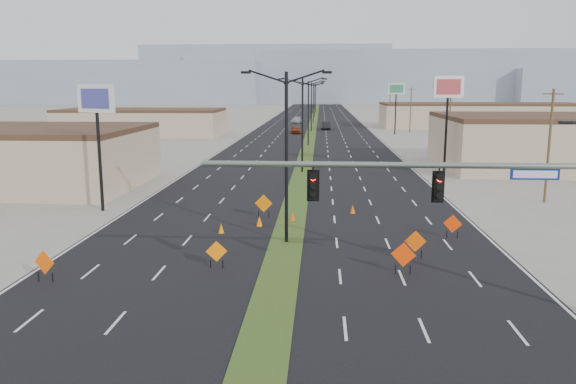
# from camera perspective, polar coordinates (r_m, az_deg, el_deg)

# --- Properties ---
(ground) EXTENTS (600.00, 600.00, 0.00)m
(ground) POSITION_cam_1_polar(r_m,az_deg,el_deg) (22.37, -2.10, -13.54)
(ground) COLOR gray
(ground) RESTS_ON ground
(road_surface) EXTENTS (25.00, 400.00, 0.02)m
(road_surface) POSITION_cam_1_polar(r_m,az_deg,el_deg) (120.67, 2.41, 6.31)
(road_surface) COLOR black
(road_surface) RESTS_ON ground
(median_strip) EXTENTS (2.00, 400.00, 0.04)m
(median_strip) POSITION_cam_1_polar(r_m,az_deg,el_deg) (120.67, 2.41, 6.31)
(median_strip) COLOR #3A4F1C
(median_strip) RESTS_ON ground
(building_sw_far) EXTENTS (30.00, 14.00, 4.50)m
(building_sw_far) POSITION_cam_1_polar(r_m,az_deg,el_deg) (110.87, -14.61, 6.76)
(building_sw_far) COLOR tan
(building_sw_far) RESTS_ON ground
(building_se_far) EXTENTS (44.00, 16.00, 5.00)m
(building_se_far) POSITION_cam_1_polar(r_m,az_deg,el_deg) (135.35, 18.94, 7.28)
(building_se_far) COLOR tan
(building_se_far) RESTS_ON ground
(mesa_west) EXTENTS (180.00, 50.00, 22.00)m
(mesa_west) POSITION_cam_1_polar(r_m,az_deg,el_deg) (324.14, -19.08, 10.43)
(mesa_west) COLOR #8392A3
(mesa_west) RESTS_ON ground
(mesa_center) EXTENTS (220.00, 50.00, 28.00)m
(mesa_center) POSITION_cam_1_polar(r_m,az_deg,el_deg) (322.58, 10.33, 11.37)
(mesa_center) COLOR #8392A3
(mesa_center) RESTS_ON ground
(mesa_backdrop) EXTENTS (140.00, 50.00, 32.00)m
(mesa_backdrop) POSITION_cam_1_polar(r_m,az_deg,el_deg) (341.87, -2.06, 11.82)
(mesa_backdrop) COLOR #8392A3
(mesa_backdrop) RESTS_ON ground
(signal_mast) EXTENTS (16.30, 0.60, 8.00)m
(signal_mast) POSITION_cam_1_polar(r_m,az_deg,el_deg) (23.66, 19.41, -0.60)
(signal_mast) COLOR slate
(signal_mast) RESTS_ON ground
(streetlight_0) EXTENTS (5.15, 0.24, 10.02)m
(streetlight_0) POSITION_cam_1_polar(r_m,az_deg,el_deg) (32.58, -0.17, 4.07)
(streetlight_0) COLOR black
(streetlight_0) RESTS_ON ground
(streetlight_1) EXTENTS (5.15, 0.24, 10.02)m
(streetlight_1) POSITION_cam_1_polar(r_m,az_deg,el_deg) (60.45, 1.47, 7.12)
(streetlight_1) COLOR black
(streetlight_1) RESTS_ON ground
(streetlight_2) EXTENTS (5.15, 0.24, 10.02)m
(streetlight_2) POSITION_cam_1_polar(r_m,az_deg,el_deg) (88.40, 2.08, 8.24)
(streetlight_2) COLOR black
(streetlight_2) RESTS_ON ground
(streetlight_3) EXTENTS (5.15, 0.24, 10.02)m
(streetlight_3) POSITION_cam_1_polar(r_m,az_deg,el_deg) (116.38, 2.40, 8.82)
(streetlight_3) COLOR black
(streetlight_3) RESTS_ON ground
(streetlight_4) EXTENTS (5.15, 0.24, 10.02)m
(streetlight_4) POSITION_cam_1_polar(r_m,az_deg,el_deg) (144.36, 2.60, 9.18)
(streetlight_4) COLOR black
(streetlight_4) RESTS_ON ground
(streetlight_5) EXTENTS (5.15, 0.24, 10.02)m
(streetlight_5) POSITION_cam_1_polar(r_m,az_deg,el_deg) (172.35, 2.73, 9.42)
(streetlight_5) COLOR black
(streetlight_5) RESTS_ON ground
(streetlight_6) EXTENTS (5.15, 0.24, 10.02)m
(streetlight_6) POSITION_cam_1_polar(r_m,az_deg,el_deg) (200.35, 2.82, 9.60)
(streetlight_6) COLOR black
(streetlight_6) RESTS_ON ground
(utility_pole_0) EXTENTS (1.60, 0.20, 9.00)m
(utility_pole_0) POSITION_cam_1_polar(r_m,az_deg,el_deg) (48.96, 25.00, 4.41)
(utility_pole_0) COLOR #4C3823
(utility_pole_0) RESTS_ON ground
(utility_pole_1) EXTENTS (1.60, 0.20, 9.00)m
(utility_pole_1) POSITION_cam_1_polar(r_m,az_deg,el_deg) (82.42, 16.10, 7.14)
(utility_pole_1) COLOR #4C3823
(utility_pole_1) RESTS_ON ground
(utility_pole_2) EXTENTS (1.60, 0.20, 9.00)m
(utility_pole_2) POSITION_cam_1_polar(r_m,az_deg,el_deg) (116.79, 12.35, 8.23)
(utility_pole_2) COLOR #4C3823
(utility_pole_2) RESTS_ON ground
(utility_pole_3) EXTENTS (1.60, 0.20, 9.00)m
(utility_pole_3) POSITION_cam_1_polar(r_m,az_deg,el_deg) (151.44, 10.31, 8.81)
(utility_pole_3) COLOR #4C3823
(utility_pole_3) RESTS_ON ground
(car_left) EXTENTS (2.13, 4.50, 1.49)m
(car_left) POSITION_cam_1_polar(r_m,az_deg,el_deg) (111.52, 0.80, 6.35)
(car_left) COLOR maroon
(car_left) RESTS_ON ground
(car_mid) EXTENTS (2.18, 5.13, 1.65)m
(car_mid) POSITION_cam_1_polar(r_m,az_deg,el_deg) (121.96, 3.84, 6.73)
(car_mid) COLOR black
(car_mid) RESTS_ON ground
(car_far) EXTENTS (2.62, 5.48, 1.54)m
(car_far) POSITION_cam_1_polar(r_m,az_deg,el_deg) (143.59, 0.89, 7.33)
(car_far) COLOR #A3A9AD
(car_far) RESTS_ON ground
(construction_sign_0) EXTENTS (1.14, 0.42, 1.59)m
(construction_sign_0) POSITION_cam_1_polar(r_m,az_deg,el_deg) (29.12, -23.51, -6.67)
(construction_sign_0) COLOR #E74C04
(construction_sign_0) RESTS_ON ground
(construction_sign_1) EXTENTS (1.07, 0.24, 1.44)m
(construction_sign_1) POSITION_cam_1_polar(r_m,az_deg,el_deg) (28.99, -7.28, -6.11)
(construction_sign_1) COLOR orange
(construction_sign_1) RESTS_ON ground
(construction_sign_2) EXTENTS (1.26, 0.13, 1.68)m
(construction_sign_2) POSITION_cam_1_polar(r_m,az_deg,el_deg) (39.64, -2.49, -1.24)
(construction_sign_2) COLOR #D86404
(construction_sign_2) RESTS_ON ground
(construction_sign_3) EXTENTS (1.17, 0.08, 1.56)m
(construction_sign_3) POSITION_cam_1_polar(r_m,az_deg,el_deg) (31.04, 12.81, -5.02)
(construction_sign_3) COLOR #D74804
(construction_sign_3) RESTS_ON ground
(construction_sign_4) EXTENTS (1.19, 0.39, 1.63)m
(construction_sign_4) POSITION_cam_1_polar(r_m,az_deg,el_deg) (28.36, 11.64, -6.38)
(construction_sign_4) COLOR #FD3E05
(construction_sign_4) RESTS_ON ground
(construction_sign_5) EXTENTS (1.06, 0.40, 1.48)m
(construction_sign_5) POSITION_cam_1_polar(r_m,az_deg,el_deg) (35.72, 16.38, -3.21)
(construction_sign_5) COLOR #FF3705
(construction_sign_5) RESTS_ON ground
(cone_0) EXTENTS (0.43, 0.43, 0.64)m
(cone_0) POSITION_cam_1_polar(r_m,az_deg,el_deg) (35.84, -6.81, -3.70)
(cone_0) COLOR orange
(cone_0) RESTS_ON ground
(cone_1) EXTENTS (0.51, 0.51, 0.67)m
(cone_1) POSITION_cam_1_polar(r_m,az_deg,el_deg) (38.75, 0.46, -2.50)
(cone_1) COLOR #E34804
(cone_1) RESTS_ON ground
(cone_2) EXTENTS (0.42, 0.42, 0.64)m
(cone_2) POSITION_cam_1_polar(r_m,az_deg,el_deg) (41.34, 6.59, -1.75)
(cone_2) COLOR #D75A04
(cone_2) RESTS_ON ground
(cone_3) EXTENTS (0.54, 0.54, 0.69)m
(cone_3) POSITION_cam_1_polar(r_m,az_deg,el_deg) (37.41, -2.92, -2.98)
(cone_3) COLOR orange
(cone_3) RESTS_ON ground
(pole_sign_west) EXTENTS (3.00, 1.28, 9.32)m
(pole_sign_west) POSITION_cam_1_polar(r_m,az_deg,el_deg) (43.41, -18.88, 8.03)
(pole_sign_west) COLOR black
(pole_sign_west) RESTS_ON ground
(pole_sign_east_near) EXTENTS (3.31, 1.22, 10.24)m
(pole_sign_east_near) POSITION_cam_1_polar(r_m,az_deg,el_deg) (61.01, 15.94, 9.56)
(pole_sign_east_near) COLOR black
(pole_sign_east_near) RESTS_ON ground
(pole_sign_east_far) EXTENTS (3.21, 0.96, 9.82)m
(pole_sign_east_far) POSITION_cam_1_polar(r_m,az_deg,el_deg) (111.47, 10.94, 9.91)
(pole_sign_east_far) COLOR black
(pole_sign_east_far) RESTS_ON ground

